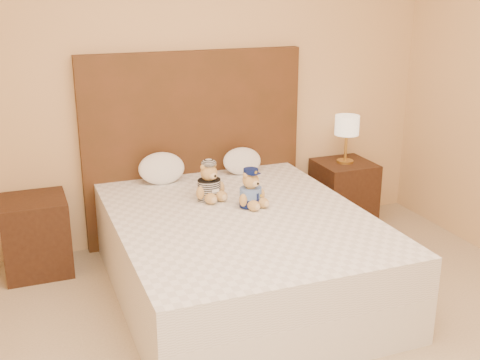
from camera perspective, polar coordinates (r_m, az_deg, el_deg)
name	(u,v)px	position (r m, az deg, el deg)	size (l,w,h in m)	color
room_walls	(297,22)	(2.96, 5.41, 14.71)	(4.04, 4.52, 2.72)	#D9AF76
bed	(240,253)	(4.02, 0.04, -6.96)	(1.60, 2.00, 0.55)	white
headboard	(194,147)	(4.76, -4.35, 3.12)	(1.75, 0.08, 1.50)	#532D19
nightstand_left	(36,235)	(4.53, -18.77, -5.00)	(0.45, 0.45, 0.55)	#382011
nightstand_right	(343,193)	(5.20, 9.76, -1.25)	(0.45, 0.45, 0.55)	#382011
lamp	(347,128)	(5.04, 10.10, 4.91)	(0.20, 0.20, 0.40)	gold
teddy_police	(251,188)	(4.01, 1.02, -0.75)	(0.23, 0.22, 0.26)	tan
teddy_prisoner	(209,181)	(4.14, -2.95, -0.10)	(0.24, 0.23, 0.27)	tan
pillow_left	(162,167)	(4.53, -7.45, 1.25)	(0.35, 0.23, 0.25)	white
pillow_right	(242,160)	(4.72, 0.20, 1.93)	(0.31, 0.20, 0.22)	white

